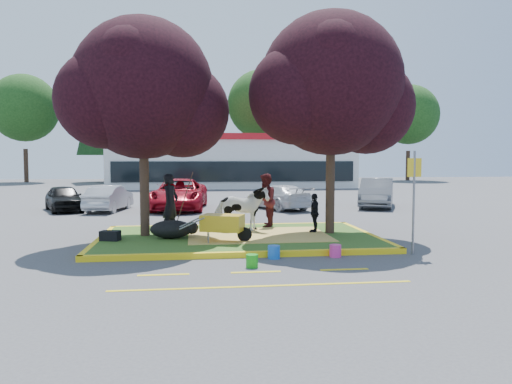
{
  "coord_description": "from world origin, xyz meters",
  "views": [
    {
      "loc": [
        -1.37,
        -14.89,
        2.52
      ],
      "look_at": [
        0.6,
        0.5,
        1.43
      ],
      "focal_mm": 35.0,
      "sensor_mm": 36.0,
      "label": 1
    }
  ],
  "objects": [
    {
      "name": "curb_near",
      "position": [
        0.0,
        -2.58,
        0.07
      ],
      "size": [
        8.3,
        0.16,
        0.15
      ],
      "primitive_type": "cube",
      "color": "yellow",
      "rests_on": "ground"
    },
    {
      "name": "median_island",
      "position": [
        0.0,
        0.0,
        0.07
      ],
      "size": [
        8.0,
        5.0,
        0.15
      ],
      "primitive_type": "cube",
      "color": "#31541A",
      "rests_on": "ground"
    },
    {
      "name": "cow",
      "position": [
        0.17,
        0.85,
        0.87
      ],
      "size": [
        1.74,
        0.86,
        1.44
      ],
      "primitive_type": "imported",
      "rotation": [
        0.0,
        0.0,
        1.62
      ],
      "color": "white",
      "rests_on": "median_island"
    },
    {
      "name": "gear_bag_dark",
      "position": [
        -3.7,
        -0.43,
        0.29
      ],
      "size": [
        0.61,
        0.44,
        0.28
      ],
      "primitive_type": "cube",
      "rotation": [
        0.0,
        0.0,
        -0.3
      ],
      "color": "black",
      "rests_on": "median_island"
    },
    {
      "name": "fire_lane_stripe_a",
      "position": [
        -2.0,
        -4.2,
        0.0
      ],
      "size": [
        1.1,
        0.12,
        0.01
      ],
      "primitive_type": "cube",
      "color": "yellow",
      "rests_on": "ground"
    },
    {
      "name": "fire_lane_stripe_b",
      "position": [
        0.0,
        -4.2,
        0.0
      ],
      "size": [
        1.1,
        0.12,
        0.01
      ],
      "primitive_type": "cube",
      "color": "yellow",
      "rests_on": "ground"
    },
    {
      "name": "curb_far",
      "position": [
        0.0,
        2.58,
        0.07
      ],
      "size": [
        8.3,
        0.16,
        0.15
      ],
      "primitive_type": "cube",
      "color": "yellow",
      "rests_on": "ground"
    },
    {
      "name": "visitor_a",
      "position": [
        1.09,
        1.82,
        1.06
      ],
      "size": [
        0.89,
        1.03,
        1.81
      ],
      "primitive_type": "imported",
      "rotation": [
        0.0,
        0.0,
        -1.84
      ],
      "color": "#481417",
      "rests_on": "median_island"
    },
    {
      "name": "gear_bag_green",
      "position": [
        -3.7,
        -0.05,
        0.27
      ],
      "size": [
        0.46,
        0.32,
        0.23
      ],
      "primitive_type": "cube",
      "rotation": [
        0.0,
        0.0,
        -0.11
      ],
      "color": "black",
      "rests_on": "median_island"
    },
    {
      "name": "car_silver",
      "position": [
        -5.25,
        9.09,
        0.6
      ],
      "size": [
        1.88,
        3.82,
        1.2
      ],
      "primitive_type": "imported",
      "rotation": [
        0.0,
        0.0,
        2.97
      ],
      "color": "#ACAFB4",
      "rests_on": "ground"
    },
    {
      "name": "car_white",
      "position": [
        2.8,
        8.92,
        0.59
      ],
      "size": [
        3.05,
        4.38,
        1.18
      ],
      "primitive_type": "imported",
      "rotation": [
        0.0,
        0.0,
        3.53
      ],
      "color": "silver",
      "rests_on": "ground"
    },
    {
      "name": "curb_left",
      "position": [
        -4.08,
        0.0,
        0.07
      ],
      "size": [
        0.16,
        5.3,
        0.15
      ],
      "primitive_type": "cube",
      "color": "yellow",
      "rests_on": "ground"
    },
    {
      "name": "curb_right",
      "position": [
        4.08,
        0.0,
        0.07
      ],
      "size": [
        0.16,
        5.3,
        0.15
      ],
      "primitive_type": "cube",
      "color": "yellow",
      "rests_on": "ground"
    },
    {
      "name": "tree_purple_left",
      "position": [
        -2.78,
        0.38,
        4.36
      ],
      "size": [
        5.06,
        4.2,
        6.51
      ],
      "color": "black",
      "rests_on": "median_island"
    },
    {
      "name": "bucket_blue",
      "position": [
        0.63,
        -2.8,
        0.16
      ],
      "size": [
        0.37,
        0.37,
        0.33
      ],
      "primitive_type": "cylinder",
      "rotation": [
        0.0,
        0.0,
        -0.22
      ],
      "color": "blue",
      "rests_on": "ground"
    },
    {
      "name": "retail_building",
      "position": [
        2.0,
        27.98,
        2.25
      ],
      "size": [
        20.4,
        8.4,
        4.4
      ],
      "color": "silver",
      "rests_on": "ground"
    },
    {
      "name": "bucket_pink",
      "position": [
        2.2,
        -2.8,
        0.16
      ],
      "size": [
        0.33,
        0.33,
        0.32
      ],
      "primitive_type": "cylinder",
      "rotation": [
        0.0,
        0.0,
        0.13
      ],
      "color": "#F63699",
      "rests_on": "ground"
    },
    {
      "name": "tree_purple_right",
      "position": [
        2.92,
        0.18,
        4.56
      ],
      "size": [
        5.3,
        4.4,
        6.82
      ],
      "color": "black",
      "rests_on": "median_island"
    },
    {
      "name": "bucket_green",
      "position": [
        -0.03,
        -3.72,
        0.15
      ],
      "size": [
        0.3,
        0.3,
        0.3
      ],
      "primitive_type": "cylinder",
      "rotation": [
        0.0,
        0.0,
        -0.06
      ],
      "color": "#189A17",
      "rests_on": "ground"
    },
    {
      "name": "car_black",
      "position": [
        -7.34,
        9.31,
        0.61
      ],
      "size": [
        2.65,
        3.84,
        1.21
      ],
      "primitive_type": "imported",
      "rotation": [
        0.0,
        0.0,
        0.38
      ],
      "color": "black",
      "rests_on": "ground"
    },
    {
      "name": "handler",
      "position": [
        -2.04,
        0.72,
        1.08
      ],
      "size": [
        0.7,
        0.8,
        1.86
      ],
      "primitive_type": "imported",
      "rotation": [
        0.0,
        0.0,
        1.1
      ],
      "color": "black",
      "rests_on": "median_island"
    },
    {
      "name": "treeline",
      "position": [
        1.23,
        37.61,
        7.73
      ],
      "size": [
        46.58,
        7.8,
        14.63
      ],
      "color": "black",
      "rests_on": "ground"
    },
    {
      "name": "wheelbarrow",
      "position": [
        -0.53,
        -1.09,
        0.68
      ],
      "size": [
        2.02,
        1.03,
        0.77
      ],
      "rotation": [
        0.0,
        0.0,
        -0.36
      ],
      "color": "black",
      "rests_on": "median_island"
    },
    {
      "name": "straw_bedding",
      "position": [
        0.6,
        0.0,
        0.15
      ],
      "size": [
        4.2,
        3.0,
        0.01
      ],
      "primitive_type": "cube",
      "color": "#DAC259",
      "rests_on": "median_island"
    },
    {
      "name": "fire_lane_stripe_c",
      "position": [
        2.0,
        -4.2,
        0.0
      ],
      "size": [
        1.1,
        0.12,
        0.01
      ],
      "primitive_type": "cube",
      "color": "yellow",
      "rests_on": "ground"
    },
    {
      "name": "fire_lane_long",
      "position": [
        0.0,
        -5.4,
        0.0
      ],
      "size": [
        6.0,
        0.1,
        0.01
      ],
      "primitive_type": "cube",
      "color": "yellow",
      "rests_on": "ground"
    },
    {
      "name": "sign_post",
      "position": [
        4.3,
        -2.7,
        1.67
      ],
      "size": [
        0.38,
        0.06,
        2.68
      ],
      "rotation": [
        0.0,
        0.0,
        0.03
      ],
      "color": "slate",
      "rests_on": "ground"
    },
    {
      "name": "car_red",
      "position": [
        -2.0,
        9.33,
        0.74
      ],
      "size": [
        2.89,
        5.49,
        1.47
      ],
      "primitive_type": "imported",
      "rotation": [
        0.0,
        0.0,
        -0.09
      ],
      "color": "maroon",
      "rests_on": "ground"
    },
    {
      "name": "visitor_b",
      "position": [
        2.44,
        0.35,
        0.77
      ],
      "size": [
        0.57,
        0.78,
        1.24
      ],
      "primitive_type": "imported",
      "rotation": [
        0.0,
        0.0,
        -1.99
      ],
      "color": "black",
      "rests_on": "median_island"
    },
    {
      "name": "calf",
      "position": [
        -1.99,
        -0.25,
        0.42
      ],
      "size": [
        1.37,
        0.98,
        0.54
      ],
      "primitive_type": "ellipsoid",
      "rotation": [
        0.0,
        0.0,
        0.24
      ],
      "color": "black",
      "rests_on": "median_island"
    },
    {
      "name": "ground",
      "position": [
        0.0,
        0.0,
        0.0
      ],
      "size": [
        90.0,
        90.0,
        0.0
      ],
      "primitive_type": "plane",
      "color": "#424244",
      "rests_on": "ground"
    },
    {
      "name": "car_grey",
      "position": [
        7.86,
        9.21,
        0.73
      ],
      "size": [
        3.17,
        4.67,
        1.46
      ],
      "primitive_type": "imported",
      "rotation": [
        0.0,
        0.0,
        -0.41
      ],
      "color": "slate",
      "rests_on": "ground"
    }
  ]
}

